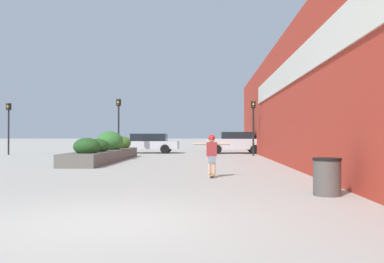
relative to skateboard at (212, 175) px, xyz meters
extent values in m
plane|color=#ADA89E|center=(-1.66, -6.86, -0.07)|extent=(300.00, 300.00, 0.00)
cube|color=#B23323|center=(3.46, 9.11, 2.81)|extent=(0.60, 36.73, 5.77)
cube|color=silver|center=(3.12, 2.78, 3.79)|extent=(0.06, 24.06, 1.04)
cube|color=#605B54|center=(-5.35, 8.09, 0.20)|extent=(1.57, 9.82, 0.54)
ellipsoid|color=#234C1E|center=(-5.25, 4.62, 0.75)|extent=(1.13, 1.00, 0.74)
ellipsoid|color=#234C1E|center=(-5.36, 6.59, 0.73)|extent=(1.23, 1.46, 0.68)
ellipsoid|color=#33702D|center=(-5.36, 9.25, 0.88)|extent=(1.39, 1.57, 1.10)
ellipsoid|color=#3D6623|center=(-5.29, 11.87, 0.77)|extent=(1.12, 0.96, 0.80)
cube|color=olive|center=(0.00, 0.00, 0.02)|extent=(0.23, 0.68, 0.01)
cylinder|color=beige|center=(-0.10, 0.23, -0.04)|extent=(0.06, 0.06, 0.06)
cylinder|color=beige|center=(0.07, 0.24, -0.04)|extent=(0.06, 0.06, 0.06)
cylinder|color=beige|center=(-0.07, -0.24, -0.04)|extent=(0.06, 0.06, 0.06)
cylinder|color=beige|center=(0.10, -0.23, -0.04)|extent=(0.06, 0.06, 0.06)
cylinder|color=tan|center=(-0.07, 0.00, 0.31)|extent=(0.11, 0.11, 0.56)
cylinder|color=tan|center=(0.07, 0.00, 0.31)|extent=(0.11, 0.11, 0.56)
cube|color=slate|center=(0.00, 0.00, 0.48)|extent=(0.21, 0.17, 0.20)
cube|color=maroon|center=(0.00, 0.00, 0.80)|extent=(0.32, 0.17, 0.44)
cylinder|color=tan|center=(-0.36, -0.02, 0.97)|extent=(0.41, 0.09, 0.07)
cylinder|color=tan|center=(0.36, 0.02, 0.97)|extent=(0.41, 0.09, 0.07)
sphere|color=tan|center=(0.00, 0.00, 1.11)|extent=(0.18, 0.18, 0.18)
sphere|color=red|center=(0.00, 0.00, 1.14)|extent=(0.21, 0.21, 0.21)
cylinder|color=#514C47|center=(2.47, -3.85, 0.31)|extent=(0.59, 0.59, 0.76)
cylinder|color=black|center=(2.47, -3.85, 0.72)|extent=(0.62, 0.62, 0.05)
cube|color=#BCBCC1|center=(1.73, 17.37, 0.61)|extent=(4.17, 1.95, 0.73)
cube|color=black|center=(1.89, 17.37, 1.21)|extent=(2.29, 1.71, 0.48)
cylinder|color=black|center=(0.43, 16.45, 0.24)|extent=(0.63, 0.22, 0.63)
cylinder|color=black|center=(0.43, 18.30, 0.24)|extent=(0.63, 0.22, 0.63)
cylinder|color=black|center=(3.02, 16.45, 0.24)|extent=(0.63, 0.22, 0.63)
cylinder|color=black|center=(3.02, 18.30, 0.24)|extent=(0.63, 0.22, 0.63)
cube|color=#BCBCC1|center=(-4.64, 17.49, 0.53)|extent=(4.58, 1.81, 0.55)
cube|color=black|center=(-4.45, 17.49, 1.07)|extent=(2.52, 1.59, 0.53)
cylinder|color=black|center=(-6.05, 16.63, 0.25)|extent=(0.64, 0.22, 0.64)
cylinder|color=black|center=(-6.05, 18.35, 0.25)|extent=(0.64, 0.22, 0.64)
cylinder|color=black|center=(-3.22, 16.63, 0.25)|extent=(0.64, 0.22, 0.64)
cylinder|color=black|center=(-3.22, 18.35, 0.25)|extent=(0.64, 0.22, 0.64)
cylinder|color=black|center=(-5.97, 14.23, 1.52)|extent=(0.11, 0.11, 3.19)
cube|color=black|center=(-5.97, 14.23, 3.35)|extent=(0.28, 0.20, 0.45)
sphere|color=#2D2823|center=(-5.97, 14.11, 3.50)|extent=(0.15, 0.15, 0.15)
sphere|color=orange|center=(-5.97, 14.11, 3.35)|extent=(0.15, 0.15, 0.15)
sphere|color=#2D2823|center=(-5.97, 14.11, 3.20)|extent=(0.15, 0.15, 0.15)
cylinder|color=black|center=(2.68, 13.91, 1.44)|extent=(0.11, 0.11, 3.01)
cube|color=black|center=(2.68, 13.91, 3.17)|extent=(0.28, 0.20, 0.45)
sphere|color=#2D2823|center=(2.68, 13.79, 3.32)|extent=(0.15, 0.15, 0.15)
sphere|color=orange|center=(2.68, 13.79, 3.17)|extent=(0.15, 0.15, 0.15)
sphere|color=#2D2823|center=(2.68, 13.79, 3.02)|extent=(0.15, 0.15, 0.15)
cylinder|color=black|center=(-13.34, 14.43, 1.41)|extent=(0.11, 0.11, 2.96)
cube|color=black|center=(-13.34, 14.43, 3.11)|extent=(0.28, 0.20, 0.45)
sphere|color=#2D2823|center=(-13.34, 14.31, 3.26)|extent=(0.15, 0.15, 0.15)
sphere|color=orange|center=(-13.34, 14.31, 3.11)|extent=(0.15, 0.15, 0.15)
sphere|color=#2D2823|center=(-13.34, 14.31, 2.96)|extent=(0.15, 0.15, 0.15)
camera|label=1|loc=(-0.04, -13.18, 1.24)|focal=40.00mm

